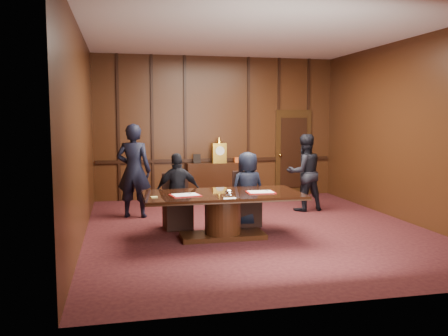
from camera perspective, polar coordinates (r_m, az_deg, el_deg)
name	(u,v)px	position (r m, az deg, el deg)	size (l,w,h in m)	color
room	(258,133)	(8.58, 4.16, 4.19)	(7.00, 7.04, 3.50)	black
sideboard	(219,179)	(11.69, -0.58, -1.37)	(1.60, 0.45, 1.54)	black
conference_table	(223,208)	(7.90, -0.16, -4.82)	(2.62, 1.32, 0.76)	black
folder_left	(185,195)	(7.63, -4.67, -3.26)	(0.51, 0.40, 0.02)	#A9100F
folder_right	(261,192)	(7.93, 4.43, -2.91)	(0.48, 0.35, 0.02)	#A9100F
inkstand	(229,194)	(7.42, 0.58, -3.15)	(0.20, 0.14, 0.12)	white
notepad	(154,197)	(7.51, -8.41, -3.47)	(0.10, 0.07, 0.01)	#E0CE6D
chair_left	(177,212)	(8.69, -5.63, -5.31)	(0.52, 0.52, 0.99)	black
chair_right	(247,209)	(8.93, 2.74, -4.97)	(0.51, 0.51, 0.99)	black
signatory_left	(178,191)	(8.54, -5.58, -2.81)	(0.81, 0.34, 1.38)	black
signatory_right	(248,189)	(8.79, 2.87, -2.53)	(0.67, 0.44, 1.38)	black
witness_left	(134,171)	(9.66, -10.80, -0.32)	(0.69, 0.45, 1.89)	black
witness_right	(304,173)	(10.34, 9.64, -0.54)	(0.80, 0.63, 1.65)	black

